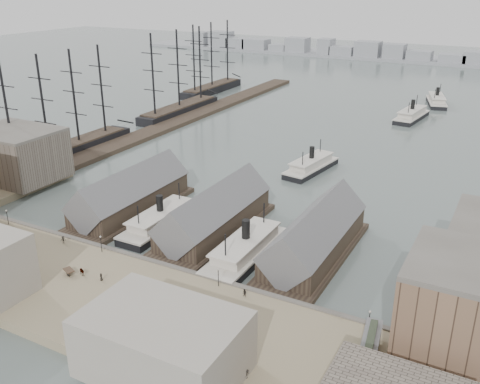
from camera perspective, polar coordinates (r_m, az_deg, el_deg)
The scene contains 32 objects.
ground at distance 120.36m, azimuth -6.82°, elevation -7.38°, with size 900.00×900.00×0.00m, color #4F5C59.
quay at distance 106.61m, azimuth -13.06°, elevation -11.43°, with size 180.00×30.00×2.00m, color #847659.
seawall at distance 116.16m, azimuth -8.31°, elevation -7.97°, with size 180.00×1.20×2.30m, color #59544C.
west_wharf at distance 233.28m, azimuth -6.67°, elevation 7.46°, with size 10.00×220.00×1.60m, color #2D231C.
ferry_shed_west at distance 144.92m, azimuth -11.59°, elevation -0.39°, with size 14.00×42.00×12.60m.
ferry_shed_center at distance 130.84m, azimuth -2.72°, elevation -2.45°, with size 14.00×42.00×12.60m.
ferry_shed_east at distance 120.78m, azimuth 7.98°, elevation -4.84°, with size 14.00×42.00×12.60m.
warehouse_west_back at distance 174.45m, azimuth -22.77°, elevation 3.68°, with size 26.00×20.00×14.00m, color #60564C.
street_bldg_center at distance 85.00m, azimuth -8.19°, elevation -15.74°, with size 24.00×16.00×10.00m, color gray.
lamp_post_far_w at distance 142.79m, azimuth -23.61°, elevation -2.18°, with size 0.44×0.44×3.92m.
lamp_post_near_w at distance 122.02m, azimuth -14.63°, elevation -5.05°, with size 0.44×0.44×3.92m.
lamp_post_near_e at distance 105.77m, azimuth -2.33°, elevation -8.73°, with size 0.44×0.44×3.92m.
lamp_post_far_e at distance 96.37m, azimuth 13.66°, elevation -12.80°, with size 0.44×0.44×3.92m.
far_shore at distance 427.56m, azimuth 19.94°, elevation 13.35°, with size 500.00×40.00×15.72m.
ferry_docked_west at distance 135.07m, azimuth -8.46°, elevation -3.00°, with size 7.89×26.32×9.40m.
ferry_docked_east at distance 119.55m, azimuth 0.62°, elevation -6.13°, with size 8.48×28.26×10.09m.
ferry_open_near at distance 174.54m, azimuth 7.60°, elevation 2.85°, with size 10.89×25.47×8.81m.
ferry_open_mid at distance 249.31m, azimuth 17.84°, elevation 7.84°, with size 11.10×27.36×9.50m.
ferry_open_far at distance 283.75m, azimuth 20.22°, elevation 9.14°, with size 14.14×26.62×9.11m.
sailing_ship_near at distance 197.90m, azimuth -18.16°, elevation 4.41°, with size 8.77×60.44×36.07m.
sailing_ship_mid at distance 249.28m, azimuth -6.46°, elevation 8.86°, with size 9.13×52.77×37.55m.
sailing_ship_far at distance 297.70m, azimuth -2.99°, elevation 11.10°, with size 8.93×49.64×36.73m.
tram at distance 91.31m, azimuth 13.73°, elevation -15.65°, with size 4.11×10.57×3.66m.
horse_cart_left at distance 135.18m, azimuth -22.85°, elevation -4.32°, with size 4.72×2.20×1.43m.
horse_cart_center at distance 115.14m, azimuth -16.92°, elevation -8.09°, with size 5.00×3.02×1.71m.
horse_cart_right at distance 92.60m, azimuth -1.40°, elevation -15.16°, with size 4.68×1.95×1.54m.
pedestrian_2 at distance 129.09m, azimuth -18.34°, elevation -4.85°, with size 1.14×0.65×1.76m, color black.
pedestrian_3 at distance 114.74m, azimuth -20.67°, elevation -8.72°, with size 0.98×0.41×1.68m, color black.
pedestrian_4 at distance 111.98m, azimuth -14.59°, elevation -8.76°, with size 0.77×0.50×1.58m, color black.
pedestrian_5 at distance 101.07m, azimuth -10.21°, elevation -11.96°, with size 0.62×0.45×1.69m, color black.
pedestrian_6 at distance 103.38m, azimuth 0.49°, elevation -10.73°, with size 0.81×0.63×1.67m, color black.
pedestrian_7 at distance 85.50m, azimuth 0.74°, elevation -18.84°, with size 1.03×0.59×1.59m, color black.
Camera 1 is at (61.67, -85.08, 58.68)m, focal length 40.00 mm.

